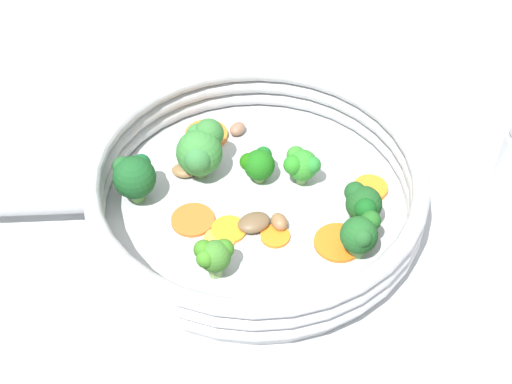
{
  "coord_description": "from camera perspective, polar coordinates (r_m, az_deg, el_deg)",
  "views": [
    {
      "loc": [
        -0.4,
        -0.28,
        0.54
      ],
      "look_at": [
        0.0,
        0.0,
        0.03
      ],
      "focal_mm": 50.0,
      "sensor_mm": 36.0,
      "label": 1
    }
  ],
  "objects": [
    {
      "name": "broccoli_floret_1",
      "position": [
        0.64,
        -3.4,
        -5.08
      ],
      "size": [
        0.04,
        0.03,
        0.04
      ],
      "color": "#7EA75F",
      "rests_on": "skillet"
    },
    {
      "name": "ground_plane",
      "position": [
        0.73,
        0.0,
        -1.51
      ],
      "size": [
        4.0,
        4.0,
        0.0
      ],
      "primitive_type": "plane",
      "color": "#B8BCBF"
    },
    {
      "name": "broccoli_floret_0",
      "position": [
        0.72,
        3.62,
        2.24
      ],
      "size": [
        0.04,
        0.04,
        0.04
      ],
      "color": "#7EAD5D",
      "rests_on": "skillet"
    },
    {
      "name": "mushroom_piece_2",
      "position": [
        0.69,
        1.87,
        -2.41
      ],
      "size": [
        0.02,
        0.03,
        0.01
      ],
      "primitive_type": "ellipsoid",
      "rotation": [
        0.0,
        0.0,
        0.96
      ],
      "color": "olive",
      "rests_on": "skillet"
    },
    {
      "name": "mushroom_piece_0",
      "position": [
        0.69,
        -0.16,
        -2.46
      ],
      "size": [
        0.04,
        0.04,
        0.01
      ],
      "primitive_type": "ellipsoid",
      "rotation": [
        0.0,
        0.0,
        2.62
      ],
      "color": "brown",
      "rests_on": "skillet"
    },
    {
      "name": "broccoli_floret_3",
      "position": [
        0.67,
        8.51,
        -3.18
      ],
      "size": [
        0.04,
        0.04,
        0.04
      ],
      "color": "#6B9853",
      "rests_on": "skillet"
    },
    {
      "name": "broccoli_floret_6",
      "position": [
        0.71,
        -9.73,
        1.27
      ],
      "size": [
        0.05,
        0.05,
        0.05
      ],
      "color": "#61974B",
      "rests_on": "skillet"
    },
    {
      "name": "broccoli_floret_4",
      "position": [
        0.73,
        0.19,
        2.28
      ],
      "size": [
        0.04,
        0.04,
        0.04
      ],
      "color": "#6B934A",
      "rests_on": "skillet"
    },
    {
      "name": "skillet_rim_wall",
      "position": [
        0.7,
        0.0,
        0.59
      ],
      "size": [
        0.33,
        0.33,
        0.05
      ],
      "color": "#AFB0B5",
      "rests_on": "skillet"
    },
    {
      "name": "carrot_slice_1",
      "position": [
        0.79,
        -4.0,
        4.58
      ],
      "size": [
        0.07,
        0.07,
        0.01
      ],
      "primitive_type": "cylinder",
      "rotation": [
        0.0,
        0.0,
        5.4
      ],
      "color": "orange",
      "rests_on": "skillet"
    },
    {
      "name": "skillet_rivet_left",
      "position": [
        0.76,
        -11.33,
        1.38
      ],
      "size": [
        0.01,
        0.01,
        0.01
      ],
      "primitive_type": "sphere",
      "color": "#AFB2B6",
      "rests_on": "skillet"
    },
    {
      "name": "carrot_slice_4",
      "position": [
        0.69,
        6.51,
        -4.17
      ],
      "size": [
        0.07,
        0.07,
        0.0
      ],
      "primitive_type": "cylinder",
      "rotation": [
        0.0,
        0.0,
        0.83
      ],
      "color": "orange",
      "rests_on": "skillet"
    },
    {
      "name": "mushroom_piece_3",
      "position": [
        0.75,
        -5.81,
        1.71
      ],
      "size": [
        0.03,
        0.03,
        0.01
      ],
      "primitive_type": "ellipsoid",
      "rotation": [
        0.0,
        0.0,
        5.12
      ],
      "color": "olive",
      "rests_on": "skillet"
    },
    {
      "name": "carrot_slice_3",
      "position": [
        0.69,
        -3.25,
        -3.67
      ],
      "size": [
        0.04,
        0.04,
        0.0
      ],
      "primitive_type": "cylinder",
      "rotation": [
        0.0,
        0.0,
        2.48
      ],
      "color": "#F99C38",
      "rests_on": "skillet"
    },
    {
      "name": "carrot_slice_0",
      "position": [
        0.69,
        1.55,
        -3.55
      ],
      "size": [
        0.04,
        0.04,
        0.0
      ],
      "primitive_type": "cylinder",
      "rotation": [
        0.0,
        0.0,
        0.86
      ],
      "color": "orange",
      "rests_on": "skillet"
    },
    {
      "name": "broccoli_floret_2",
      "position": [
        0.69,
        8.53,
        -0.93
      ],
      "size": [
        0.04,
        0.04,
        0.04
      ],
      "color": "olive",
      "rests_on": "skillet"
    },
    {
      "name": "carrot_slice_5",
      "position": [
        0.7,
        -5.07,
        -2.23
      ],
      "size": [
        0.05,
        0.05,
        0.0
      ],
      "primitive_type": "cylinder",
      "rotation": [
        0.0,
        0.0,
        2.94
      ],
      "color": "orange",
      "rests_on": "skillet"
    },
    {
      "name": "skillet",
      "position": [
        0.72,
        0.0,
        -1.17
      ],
      "size": [
        0.32,
        0.32,
        0.01
      ],
      "primitive_type": "cylinder",
      "color": "#B2B5B7",
      "rests_on": "ground_plane"
    },
    {
      "name": "mushroom_piece_1",
      "position": [
        0.79,
        -1.49,
        5.07
      ],
      "size": [
        0.02,
        0.02,
        0.01
      ],
      "primitive_type": "ellipsoid",
      "rotation": [
        0.0,
        0.0,
        6.25
      ],
      "color": "#8A634C",
      "rests_on": "skillet"
    },
    {
      "name": "broccoli_floret_5",
      "position": [
        0.73,
        -4.35,
        3.55
      ],
      "size": [
        0.06,
        0.05,
        0.06
      ],
      "color": "#63894C",
      "rests_on": "skillet"
    },
    {
      "name": "skillet_rivet_right",
      "position": [
        0.7,
        -11.92,
        -3.63
      ],
      "size": [
        0.01,
        0.01,
        0.01
      ],
      "primitive_type": "sphere",
      "color": "#AEB3BA",
      "rests_on": "skillet"
    },
    {
      "name": "carrot_slice_2",
      "position": [
        0.69,
        -2.24,
        -2.99
      ],
      "size": [
        0.05,
        0.05,
        0.0
      ],
      "primitive_type": "cylinder",
      "rotation": [
        0.0,
        0.0,
        2.33
      ],
      "color": "orange",
      "rests_on": "skillet"
    },
    {
      "name": "carrot_slice_6",
      "position": [
        0.74,
        9.14,
        0.29
      ],
      "size": [
        0.04,
        0.04,
        0.01
      ],
      "primitive_type": "cylinder",
      "rotation": [
        0.0,
        0.0,
        4.45
      ],
      "color": "orange",
      "rests_on": "skillet"
    }
  ]
}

